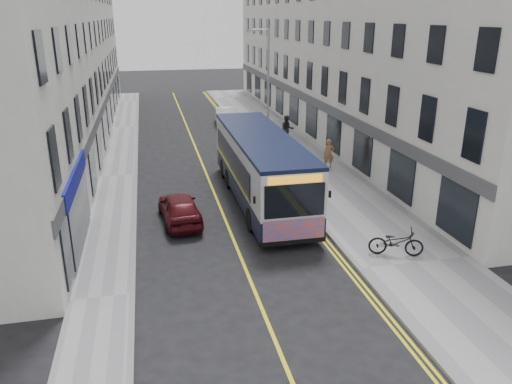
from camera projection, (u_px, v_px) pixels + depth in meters
name	position (u px, v px, depth m)	size (l,w,h in m)	color
ground	(245.00, 267.00, 18.34)	(140.00, 140.00, 0.00)	black
pavement_east	(307.00, 164.00, 30.61)	(4.50, 64.00, 0.12)	gray
pavement_west	(118.00, 176.00, 28.35)	(2.00, 64.00, 0.12)	gray
kerb_east	(271.00, 167.00, 30.16)	(0.18, 64.00, 0.13)	slate
kerb_west	(136.00, 175.00, 28.55)	(0.18, 64.00, 0.13)	slate
road_centre_line	(205.00, 172.00, 29.38)	(0.12, 64.00, 0.01)	yellow
road_dbl_yellow_inner	(264.00, 168.00, 30.09)	(0.10, 64.00, 0.01)	yellow
road_dbl_yellow_outer	(267.00, 168.00, 30.13)	(0.10, 64.00, 0.01)	yellow
terrace_east	(339.00, 46.00, 37.78)	(6.00, 46.00, 13.00)	silver
terrace_west	(54.00, 50.00, 33.66)	(6.00, 46.00, 13.00)	silver
streetlamp	(267.00, 90.00, 30.58)	(1.32, 0.18, 8.00)	#989BA0
city_bus	(261.00, 166.00, 24.16)	(2.70, 11.56, 3.36)	black
bicycle	(396.00, 242.00, 18.79)	(0.71, 2.04, 1.07)	black
pedestrian_near	(329.00, 154.00, 29.48)	(0.63, 0.41, 1.72)	#956343
pedestrian_far	(287.00, 130.00, 35.00)	(0.97, 0.75, 1.99)	black
car_white	(225.00, 117.00, 41.60)	(1.49, 4.27, 1.41)	white
car_maroon	(180.00, 208.00, 22.06)	(1.59, 3.96, 1.35)	#430B11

